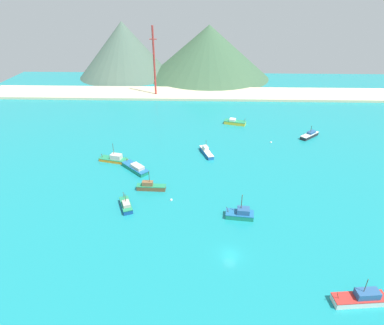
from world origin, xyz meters
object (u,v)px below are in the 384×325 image
fishing_boat_0 (240,214)px  fishing_boat_4 (151,187)px  fishing_boat_1 (361,298)px  fishing_boat_3 (310,135)px  buoy_1 (271,142)px  fishing_boat_2 (235,122)px  fishing_boat_8 (136,168)px  fishing_boat_6 (206,152)px  buoy_0 (171,200)px  fishing_boat_5 (114,159)px  radio_tower (154,62)px  fishing_boat_7 (126,205)px

fishing_boat_0 → fishing_boat_4: size_ratio=0.87×
fishing_boat_1 → fishing_boat_3: fishing_boat_1 is taller
fishing_boat_3 → buoy_1: size_ratio=11.46×
fishing_boat_2 → fishing_boat_8: 53.49m
fishing_boat_4 → fishing_boat_6: (16.18, 23.04, -0.10)m
fishing_boat_1 → buoy_0: size_ratio=13.78×
fishing_boat_1 → fishing_boat_8: fishing_boat_1 is taller
fishing_boat_0 → buoy_0: (-18.10, 6.78, -0.94)m
fishing_boat_3 → fishing_boat_0: bearing=-122.2°
fishing_boat_6 → fishing_boat_2: bearing=66.7°
fishing_boat_4 → buoy_1: fishing_boat_4 is taller
fishing_boat_0 → fishing_boat_5: 48.43m
fishing_boat_0 → radio_tower: radio_tower is taller
fishing_boat_2 → fishing_boat_5: (-43.08, -34.85, 0.10)m
fishing_boat_2 → fishing_boat_7: bearing=-119.1°
fishing_boat_1 → fishing_boat_2: 89.36m
fishing_boat_4 → fishing_boat_6: bearing=54.9°
fishing_boat_0 → fishing_boat_3: 59.97m
fishing_boat_3 → fishing_boat_6: size_ratio=0.89×
fishing_boat_0 → fishing_boat_1: size_ratio=0.73×
fishing_boat_2 → fishing_boat_0: bearing=-93.6°
fishing_boat_5 → fishing_boat_7: size_ratio=1.35×
fishing_boat_5 → buoy_1: (55.10, 16.41, -0.83)m
fishing_boat_6 → fishing_boat_7: bearing=-123.8°
fishing_boat_2 → fishing_boat_5: 55.41m
fishing_boat_0 → fishing_boat_6: size_ratio=0.77×
fishing_boat_0 → buoy_1: (16.04, 45.05, -0.93)m
fishing_boat_8 → fishing_boat_7: bearing=-86.7°
fishing_boat_8 → fishing_boat_1: bearing=-43.3°
fishing_boat_0 → radio_tower: bearing=108.6°
fishing_boat_2 → fishing_boat_7: (-33.69, -60.48, 0.02)m
fishing_boat_4 → fishing_boat_7: 10.34m
fishing_boat_3 → fishing_boat_8: (-62.79, -27.83, 0.02)m
fishing_boat_8 → fishing_boat_3: bearing=23.9°
buoy_0 → buoy_1: bearing=48.3°
buoy_1 → fishing_boat_6: bearing=-157.5°
fishing_boat_7 → fishing_boat_2: bearing=60.9°
fishing_boat_3 → fishing_boat_8: size_ratio=0.86×
fishing_boat_7 → buoy_1: size_ratio=9.84×
buoy_1 → radio_tower: size_ratio=0.02×
fishing_boat_5 → fishing_boat_7: fishing_boat_5 is taller
fishing_boat_2 → fishing_boat_5: fishing_boat_5 is taller
fishing_boat_8 → fishing_boat_4: bearing=-59.9°
fishing_boat_0 → radio_tower: size_ratio=0.21×
fishing_boat_4 → fishing_boat_6: size_ratio=0.88×
fishing_boat_6 → radio_tower: (-26.40, 67.77, 17.01)m
fishing_boat_1 → radio_tower: radio_tower is taller
fishing_boat_0 → fishing_boat_1: (19.51, -24.52, 0.03)m
fishing_boat_1 → fishing_boat_6: size_ratio=1.05×
fishing_boat_4 → fishing_boat_8: fishing_boat_4 is taller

